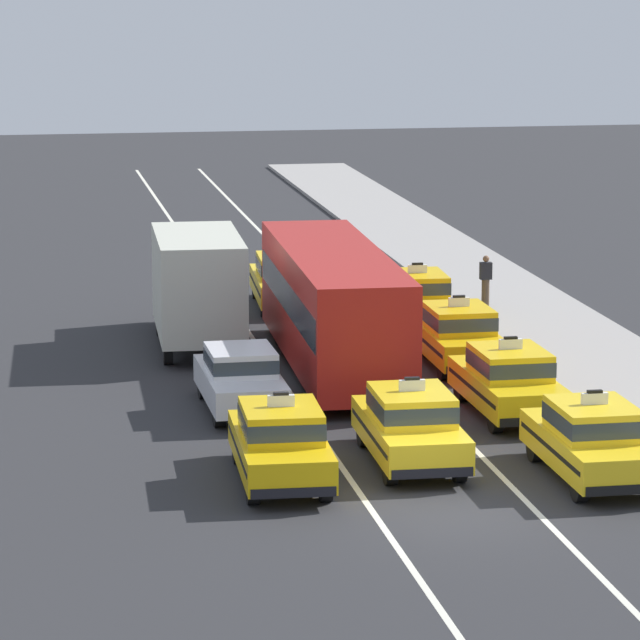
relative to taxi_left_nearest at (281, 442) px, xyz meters
name	(u,v)px	position (x,y,z in m)	size (l,w,h in m)	color
ground_plane	(455,512)	(3.07, -2.70, -0.88)	(160.00, 160.00, 0.00)	#2B2B2D
lane_stripe_left_center	(241,321)	(1.47, 17.30, -0.87)	(0.14, 80.00, 0.01)	silver
lane_stripe_center_right	(345,317)	(4.67, 17.30, -0.87)	(0.14, 80.00, 0.01)	silver
sidewalk_curb	(571,341)	(10.27, 12.30, -0.80)	(4.00, 90.00, 0.15)	#9E9993
taxi_left_nearest	(281,442)	(0.00, 0.00, 0.00)	(1.98, 4.62, 1.96)	black
sedan_left_second	(241,377)	(-0.01, 6.18, -0.03)	(1.81, 4.32, 1.58)	black
box_truck_left_third	(196,283)	(-0.21, 13.98, 0.90)	(2.50, 7.04, 3.27)	black
taxi_center_nearest	(411,425)	(2.98, 0.88, 0.00)	(1.90, 4.59, 1.96)	black
bus_center_second	(333,303)	(3.01, 10.21, 0.94)	(2.84, 11.27, 3.22)	black
taxi_center_third	(284,280)	(3.10, 19.20, 0.00)	(2.07, 4.65, 1.96)	black
taxi_right_nearest	(592,439)	(6.46, -0.95, 0.00)	(1.84, 4.57, 1.96)	black
taxi_right_second	(509,380)	(6.23, 4.63, 0.00)	(1.87, 4.58, 1.96)	black
taxi_right_third	(457,334)	(6.36, 10.06, 0.00)	(1.83, 4.57, 1.96)	black
taxi_right_fourth	(417,298)	(6.46, 15.36, 0.00)	(2.01, 4.63, 1.96)	black
pedestrian_mid_block	(486,281)	(9.10, 17.34, 0.09)	(0.36, 0.24, 1.61)	#473828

